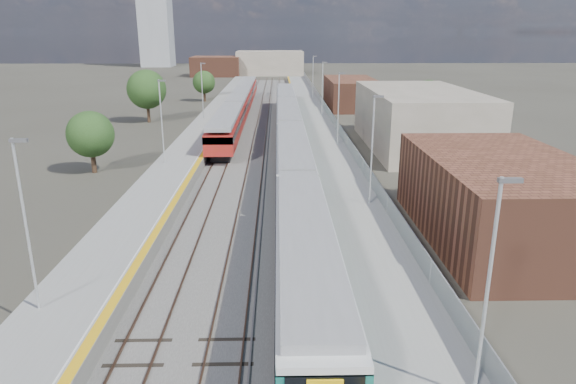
{
  "coord_description": "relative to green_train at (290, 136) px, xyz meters",
  "views": [
    {
      "loc": [
        0.2,
        -11.96,
        12.46
      ],
      "look_at": [
        0.87,
        20.94,
        2.2
      ],
      "focal_mm": 32.0,
      "sensor_mm": 36.0,
      "label": 1
    }
  ],
  "objects": [
    {
      "name": "red_train",
      "position": [
        -7.0,
        25.29,
        -0.04
      ],
      "size": [
        2.93,
        59.43,
        3.7
      ],
      "color": "black",
      "rests_on": "ground"
    },
    {
      "name": "tree_b",
      "position": [
        -19.91,
        21.97,
        2.48
      ],
      "size": [
        5.52,
        5.52,
        7.48
      ],
      "color": "#382619",
      "rests_on": "ground"
    },
    {
      "name": "ground",
      "position": [
        -1.5,
        9.64,
        -2.23
      ],
      "size": [
        320.0,
        320.0,
        0.0
      ],
      "primitive_type": "plane",
      "color": "#47443A",
      "rests_on": "ground"
    },
    {
      "name": "green_train",
      "position": [
        0.0,
        0.0,
        0.0
      ],
      "size": [
        2.88,
        80.11,
        3.17
      ],
      "color": "black",
      "rests_on": "ground"
    },
    {
      "name": "buildings",
      "position": [
        -19.62,
        98.24,
        8.47
      ],
      "size": [
        72.0,
        185.5,
        40.0
      ],
      "color": "brown",
      "rests_on": "ground"
    },
    {
      "name": "tree_c",
      "position": [
        -15.02,
        45.42,
        1.32
      ],
      "size": [
        4.17,
        4.17,
        5.65
      ],
      "color": "#382619",
      "rests_on": "ground"
    },
    {
      "name": "platform_left",
      "position": [
        -10.55,
        12.13,
        -1.71
      ],
      "size": [
        4.3,
        155.0,
        8.52
      ],
      "color": "slate",
      "rests_on": "ground"
    },
    {
      "name": "platform_right",
      "position": [
        3.78,
        12.13,
        -1.7
      ],
      "size": [
        4.7,
        155.0,
        8.52
      ],
      "color": "slate",
      "rests_on": "ground"
    },
    {
      "name": "tree_a",
      "position": [
        -18.33,
        -5.94,
        1.37
      ],
      "size": [
        4.22,
        4.22,
        5.73
      ],
      "color": "#382619",
      "rests_on": "ground"
    },
    {
      "name": "tree_d",
      "position": [
        19.65,
        19.37,
        1.67
      ],
      "size": [
        4.58,
        4.58,
        6.21
      ],
      "color": "#382619",
      "rests_on": "ground"
    },
    {
      "name": "ballast_bed",
      "position": [
        -3.75,
        12.14,
        -2.2
      ],
      "size": [
        10.5,
        155.0,
        0.06
      ],
      "primitive_type": "cube",
      "color": "#565451",
      "rests_on": "ground"
    },
    {
      "name": "tracks",
      "position": [
        -3.15,
        13.82,
        -2.12
      ],
      "size": [
        8.96,
        160.0,
        0.17
      ],
      "color": "#4C3323",
      "rests_on": "ground"
    }
  ]
}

